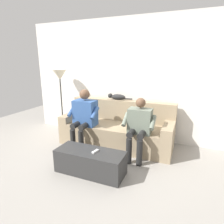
{
  "coord_description": "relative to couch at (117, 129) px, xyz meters",
  "views": [
    {
      "loc": [
        -1.29,
        3.28,
        1.67
      ],
      "look_at": [
        0.0,
        0.14,
        0.76
      ],
      "focal_mm": 30.13,
      "sensor_mm": 36.0,
      "label": 1
    }
  ],
  "objects": [
    {
      "name": "ground_plane",
      "position": [
        0.0,
        0.75,
        -0.31
      ],
      "size": [
        8.0,
        8.0,
        0.0
      ],
      "primitive_type": "plane",
      "color": "gray"
    },
    {
      "name": "back_wall",
      "position": [
        0.0,
        -0.49,
        0.97
      ],
      "size": [
        4.66,
        0.06,
        2.56
      ],
      "primitive_type": "cube",
      "color": "silver",
      "rests_on": "ground"
    },
    {
      "name": "couch",
      "position": [
        0.0,
        0.0,
        0.0
      ],
      "size": [
        2.25,
        0.84,
        0.88
      ],
      "color": "#9E896B",
      "rests_on": "ground"
    },
    {
      "name": "coffee_table",
      "position": [
        0.0,
        1.17,
        -0.13
      ],
      "size": [
        1.07,
        0.41,
        0.36
      ],
      "color": "#2D2D2D",
      "rests_on": "ground"
    },
    {
      "name": "person_left_seated",
      "position": [
        -0.55,
        0.41,
        0.3
      ],
      "size": [
        0.56,
        0.5,
        1.07
      ],
      "color": "slate",
      "rests_on": "ground"
    },
    {
      "name": "person_right_seated",
      "position": [
        0.55,
        0.38,
        0.35
      ],
      "size": [
        0.58,
        0.53,
        1.16
      ],
      "color": "#335693",
      "rests_on": "ground"
    },
    {
      "name": "cat_on_backrest",
      "position": [
        0.11,
        -0.27,
        0.63
      ],
      "size": [
        0.55,
        0.13,
        0.13
      ],
      "color": "black",
      "rests_on": "couch"
    },
    {
      "name": "remote_white",
      "position": [
        -0.09,
        1.17,
        0.06
      ],
      "size": [
        0.07,
        0.13,
        0.02
      ],
      "primitive_type": "cube",
      "rotation": [
        0.0,
        0.0,
        1.33
      ],
      "color": "white",
      "rests_on": "coffee_table"
    },
    {
      "name": "floor_lamp",
      "position": [
        1.46,
        -0.13,
        0.97
      ],
      "size": [
        0.31,
        0.31,
        1.5
      ],
      "color": "#2D2D2D",
      "rests_on": "ground"
    }
  ]
}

